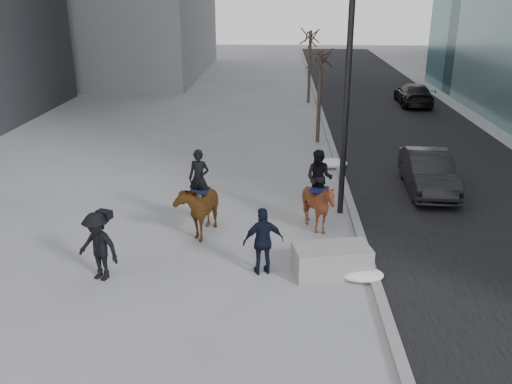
{
  "coord_description": "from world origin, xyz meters",
  "views": [
    {
      "loc": [
        0.63,
        -12.69,
        6.7
      ],
      "look_at": [
        0.0,
        1.2,
        1.5
      ],
      "focal_mm": 38.0,
      "sensor_mm": 36.0,
      "label": 1
    }
  ],
  "objects_px": {
    "planter": "(332,260)",
    "mounted_right": "(319,200)",
    "car_near": "(428,172)",
    "mounted_left": "(199,203)"
  },
  "relations": [
    {
      "from": "mounted_right",
      "to": "planter",
      "type": "bearing_deg",
      "value": -86.05
    },
    {
      "from": "car_near",
      "to": "mounted_right",
      "type": "height_order",
      "value": "mounted_right"
    },
    {
      "from": "planter",
      "to": "car_near",
      "type": "distance_m",
      "value": 7.36
    },
    {
      "from": "car_near",
      "to": "mounted_right",
      "type": "xyz_separation_m",
      "value": [
        -4.09,
        -3.59,
        0.28
      ]
    },
    {
      "from": "planter",
      "to": "car_near",
      "type": "height_order",
      "value": "car_near"
    },
    {
      "from": "car_near",
      "to": "planter",
      "type": "bearing_deg",
      "value": -119.17
    },
    {
      "from": "planter",
      "to": "car_near",
      "type": "relative_size",
      "value": 0.45
    },
    {
      "from": "planter",
      "to": "mounted_right",
      "type": "distance_m",
      "value": 2.71
    },
    {
      "from": "planter",
      "to": "mounted_right",
      "type": "relative_size",
      "value": 0.77
    },
    {
      "from": "mounted_left",
      "to": "mounted_right",
      "type": "xyz_separation_m",
      "value": [
        3.46,
        0.28,
        0.06
      ]
    }
  ]
}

